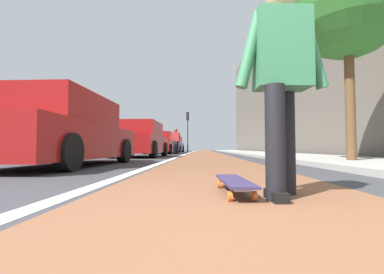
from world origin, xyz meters
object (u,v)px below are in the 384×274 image
(parked_car_near, at_px, (63,133))
(pedestrian_distant, at_px, (176,139))
(parked_car_end, at_px, (172,145))
(street_tree_near, at_px, (347,4))
(skater_person, at_px, (281,74))
(parked_car_far, at_px, (161,143))
(parked_car_mid, at_px, (140,140))
(skateboard, at_px, (234,182))
(traffic_light, at_px, (188,124))

(parked_car_near, height_order, pedestrian_distant, pedestrian_distant)
(parked_car_near, distance_m, parked_car_end, 19.10)
(street_tree_near, bearing_deg, skater_person, 145.45)
(pedestrian_distant, bearing_deg, parked_car_end, 8.26)
(parked_car_far, xyz_separation_m, street_tree_near, (-11.71, -6.22, 3.03))
(parked_car_near, bearing_deg, pedestrian_distant, -6.70)
(skater_person, bearing_deg, parked_car_near, 46.46)
(parked_car_mid, bearing_deg, parked_car_far, 1.58)
(skater_person, distance_m, street_tree_near, 5.67)
(skater_person, distance_m, parked_car_end, 22.71)
(skater_person, bearing_deg, parked_car_mid, 19.74)
(skater_person, xyz_separation_m, parked_car_mid, (9.04, 3.24, -0.22))
(parked_car_mid, xyz_separation_m, parked_car_far, (6.73, 0.19, -0.00))
(parked_car_mid, bearing_deg, parked_car_near, 177.21)
(skateboard, height_order, skater_person, skater_person)
(traffic_light, height_order, street_tree_near, street_tree_near)
(skateboard, relative_size, skater_person, 0.52)
(skater_person, height_order, parked_car_near, skater_person)
(parked_car_end, xyz_separation_m, pedestrian_distant, (-8.18, -1.19, 0.24))
(pedestrian_distant, bearing_deg, street_tree_near, -153.76)
(traffic_light, bearing_deg, parked_car_far, 170.49)
(traffic_light, bearing_deg, parked_car_mid, 175.43)
(skater_person, relative_size, parked_car_near, 0.37)
(parked_car_end, height_order, street_tree_near, street_tree_near)
(traffic_light, relative_size, street_tree_near, 0.80)
(parked_car_near, relative_size, parked_car_end, 0.97)
(parked_car_near, bearing_deg, skateboard, -135.19)
(skater_person, relative_size, street_tree_near, 0.32)
(parked_car_near, height_order, parked_car_end, parked_car_near)
(skateboard, bearing_deg, street_tree_near, -38.78)
(parked_car_end, bearing_deg, street_tree_near, -161.31)
(skateboard, height_order, traffic_light, traffic_light)
(skater_person, bearing_deg, street_tree_near, -34.55)
(skater_person, bearing_deg, parked_car_far, 12.27)
(parked_car_near, xyz_separation_m, street_tree_near, (0.71, -6.31, 3.05))
(parked_car_near, distance_m, parked_car_far, 12.42)
(traffic_light, height_order, pedestrian_distant, traffic_light)
(traffic_light, bearing_deg, pedestrian_distant, 178.85)
(parked_car_end, bearing_deg, skater_person, -171.32)
(parked_car_mid, bearing_deg, skateboard, -161.94)
(parked_car_far, relative_size, parked_car_end, 0.94)
(parked_car_near, xyz_separation_m, parked_car_far, (12.42, -0.09, 0.02))
(skater_person, xyz_separation_m, parked_car_end, (22.44, 3.43, -0.24))
(traffic_light, xyz_separation_m, pedestrian_distant, (-9.77, 0.20, -1.86))
(parked_car_far, relative_size, pedestrian_distant, 2.64)
(street_tree_near, xyz_separation_m, pedestrian_distant, (10.21, 5.03, -2.81))
(parked_car_near, relative_size, parked_car_mid, 1.04)
(parked_car_mid, distance_m, pedestrian_distant, 5.33)
(parked_car_far, distance_m, traffic_light, 8.64)
(skateboard, xyz_separation_m, traffic_light, (23.89, 1.70, 2.71))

